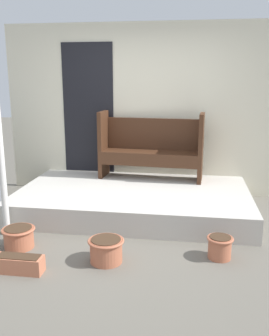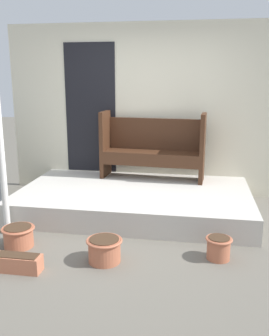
# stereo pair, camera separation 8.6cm
# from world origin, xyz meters

# --- Properties ---
(ground_plane) EXTENTS (24.00, 24.00, 0.00)m
(ground_plane) POSITION_xyz_m (0.00, 0.00, 0.00)
(ground_plane) COLOR #666056
(porch_slab) EXTENTS (3.12, 1.82, 0.31)m
(porch_slab) POSITION_xyz_m (0.03, 0.91, 0.15)
(porch_slab) COLOR beige
(porch_slab) RESTS_ON ground_plane
(house_wall) EXTENTS (4.32, 0.08, 2.60)m
(house_wall) POSITION_xyz_m (-0.01, 1.85, 1.30)
(house_wall) COLOR beige
(house_wall) RESTS_ON ground_plane
(support_post) EXTENTS (0.07, 0.07, 2.11)m
(support_post) POSITION_xyz_m (-1.33, -0.09, 1.06)
(support_post) COLOR white
(support_post) RESTS_ON ground_plane
(bench) EXTENTS (1.56, 0.51, 1.00)m
(bench) POSITION_xyz_m (0.19, 1.55, 0.81)
(bench) COLOR #422616
(bench) RESTS_ON porch_slab
(flower_pot_left) EXTENTS (0.36, 0.36, 0.23)m
(flower_pot_left) POSITION_xyz_m (-1.03, -0.41, 0.13)
(flower_pot_left) COLOR #B76647
(flower_pot_left) RESTS_ON ground_plane
(flower_pot_middle) EXTENTS (0.37, 0.37, 0.25)m
(flower_pot_middle) POSITION_xyz_m (-0.02, -0.59, 0.13)
(flower_pot_middle) COLOR #B76647
(flower_pot_middle) RESTS_ON ground_plane
(flower_pot_right) EXTENTS (0.27, 0.27, 0.24)m
(flower_pot_right) POSITION_xyz_m (1.11, -0.34, 0.13)
(flower_pot_right) COLOR #B76647
(flower_pot_right) RESTS_ON ground_plane
(planter_box_rect) EXTENTS (0.46, 0.16, 0.17)m
(planter_box_rect) POSITION_xyz_m (-0.80, -0.91, 0.08)
(planter_box_rect) COLOR #C67251
(planter_box_rect) RESTS_ON ground_plane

